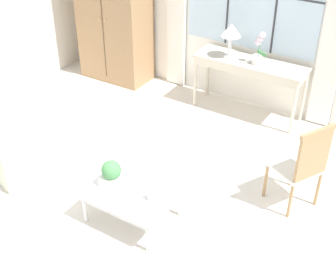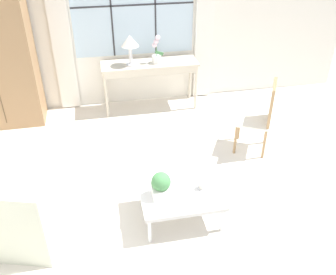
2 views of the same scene
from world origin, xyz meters
TOP-DOWN VIEW (x-y plane):
  - ground_plane at (0.00, 0.00)m, footprint 14.00×14.00m
  - wall_back_windowed at (0.00, 3.02)m, footprint 7.20×0.14m
  - armoire at (-2.04, 2.67)m, footprint 1.14×0.62m
  - console_table at (0.18, 2.71)m, footprint 1.51×0.47m
  - table_lamp at (-0.11, 2.66)m, footprint 0.27×0.27m
  - potted_orchid at (0.29, 2.67)m, footprint 0.19×0.15m
  - armchair_upholstered at (-1.52, 0.22)m, footprint 1.10×1.15m
  - side_chair_wooden at (1.44, 1.19)m, footprint 0.59×0.59m
  - coffee_table at (0.10, 0.12)m, footprint 0.86×0.68m
  - potted_plant_small at (-0.11, 0.08)m, footprint 0.20×0.20m
  - pillar_candle at (0.35, 0.10)m, footprint 0.12×0.12m

SIDE VIEW (x-z plane):
  - ground_plane at x=0.00m, z-range 0.00..0.00m
  - armchair_upholstered at x=-1.52m, z-range -0.13..0.69m
  - coffee_table at x=0.10m, z-range 0.14..0.51m
  - pillar_candle at x=0.35m, z-range 0.35..0.47m
  - potted_plant_small at x=-0.11m, z-range 0.36..0.65m
  - side_chair_wooden at x=1.44m, z-range 0.06..1.06m
  - console_table at x=0.18m, z-range 0.30..1.09m
  - potted_orchid at x=0.29m, z-range 0.73..1.17m
  - armoire at x=-2.04m, z-range 0.01..2.11m
  - table_lamp at x=-0.11m, z-range 0.90..1.37m
  - wall_back_windowed at x=0.00m, z-range 0.00..2.80m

